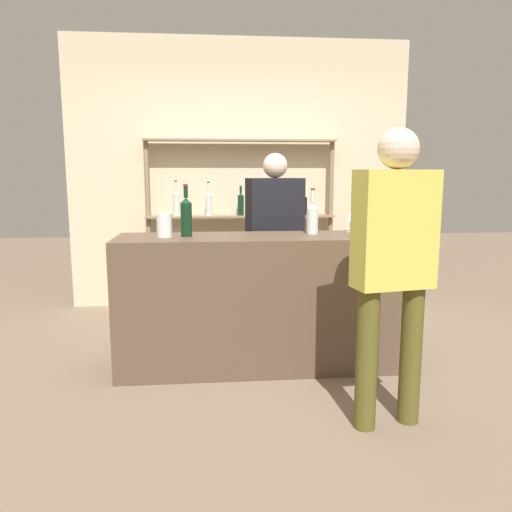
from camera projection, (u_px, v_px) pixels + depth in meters
The scene contains 11 objects.
ground_plane at pixel (256, 365), 3.72m from camera, with size 16.00×16.00×0.00m, color #7A6651.
bar_counter at pixel (256, 302), 3.64m from camera, with size 1.99×0.59×0.97m, color brown.
back_wall at pixel (240, 175), 5.35m from camera, with size 3.59×0.12×2.80m, color beige.
back_shelf at pixel (240, 198), 5.21m from camera, with size 1.97×0.18×1.76m.
counter_bottle_0 at pixel (368, 219), 3.47m from camera, with size 0.08×0.08×0.34m.
counter_bottle_1 at pixel (312, 217), 3.66m from camera, with size 0.08×0.08×0.33m.
counter_bottle_2 at pixel (186, 216), 3.51m from camera, with size 0.08×0.08×0.37m.
wine_glass at pixel (351, 217), 3.79m from camera, with size 0.07×0.07×0.16m.
cork_jar at pixel (164, 226), 3.47m from camera, with size 0.11×0.11×0.17m.
server_behind_counter at pixel (275, 232), 4.29m from camera, with size 0.50×0.30×1.58m.
customer_right at pixel (394, 256), 2.68m from camera, with size 0.46×0.26×1.65m.
Camera 1 is at (-0.33, -3.52, 1.41)m, focal length 35.00 mm.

